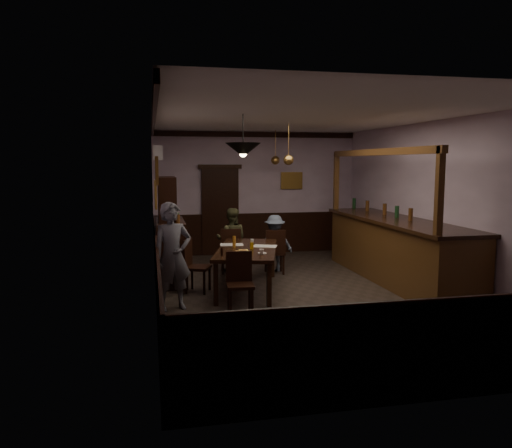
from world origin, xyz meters
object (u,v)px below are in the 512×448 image
object	(u,v)px
coffee_cup	(261,251)
soda_can	(252,246)
bar_counter	(396,248)
pendant_iron	(243,150)
chair_far_left	(231,249)
person_seated_right	(275,243)
person_standing	(172,256)
chair_far_right	(275,250)
chair_near	(240,279)
dining_table	(247,252)
sideboard	(170,240)
pendant_brass_far	(275,160)
pendant_brass_mid	(288,160)
chair_side	(194,263)
person_seated_left	(231,240)

from	to	relation	value
coffee_cup	soda_can	xyz separation A→B (m)	(-0.06, 0.52, 0.01)
bar_counter	pendant_iron	size ratio (longest dim) A/B	6.72
soda_can	bar_counter	distance (m)	2.85
coffee_cup	bar_counter	world-z (taller)	bar_counter
soda_can	coffee_cup	bearing A→B (deg)	-83.56
chair_far_left	person_seated_right	world-z (taller)	person_seated_right
person_standing	person_seated_right	bearing A→B (deg)	30.18
chair_far_right	chair_near	distance (m)	2.65
dining_table	soda_can	xyz separation A→B (m)	(0.06, -0.11, 0.12)
person_seated_right	bar_counter	bearing A→B (deg)	147.95
person_standing	sideboard	world-z (taller)	sideboard
chair_near	pendant_brass_far	bearing A→B (deg)	73.30
soda_can	sideboard	size ratio (longest dim) A/B	0.06
coffee_cup	soda_can	bearing A→B (deg)	111.76
dining_table	pendant_brass_mid	distance (m)	2.11
soda_can	bar_counter	world-z (taller)	bar_counter
chair_side	person_standing	bearing A→B (deg)	-178.98
dining_table	person_seated_left	bearing A→B (deg)	90.87
sideboard	bar_counter	bearing A→B (deg)	-11.50
chair_far_left	pendant_brass_mid	xyz separation A→B (m)	(1.09, -0.42, 1.79)
person_seated_left	person_seated_right	size ratio (longest dim) A/B	1.12
person_seated_right	bar_counter	world-z (taller)	bar_counter
dining_table	chair_side	world-z (taller)	chair_side
dining_table	pendant_iron	distance (m)	1.93
person_seated_left	soda_can	size ratio (longest dim) A/B	10.97
person_seated_right	coffee_cup	xyz separation A→B (m)	(-0.73, -2.00, 0.21)
chair_far_right	pendant_brass_mid	xyz separation A→B (m)	(0.22, -0.18, 1.80)
dining_table	pendant_iron	world-z (taller)	pendant_iron
bar_counter	pendant_brass_far	world-z (taller)	pendant_brass_far
dining_table	chair_side	distance (m)	0.96
bar_counter	pendant_iron	xyz separation A→B (m)	(-3.10, -0.85, 1.81)
chair_side	person_seated_right	distance (m)	2.22
bar_counter	pendant_brass_far	size ratio (longest dim) A/B	5.51
chair_far_right	person_standing	size ratio (longest dim) A/B	0.55
person_standing	pendant_iron	distance (m)	1.98
person_seated_left	pendant_brass_far	size ratio (longest dim) A/B	1.63
chair_far_right	chair_near	bearing A→B (deg)	69.76
person_standing	sideboard	bearing A→B (deg)	72.70
pendant_brass_far	chair_far_right	bearing A→B (deg)	-104.03
chair_far_right	sideboard	xyz separation A→B (m)	(-2.09, -0.17, 0.30)
person_seated_right	person_seated_left	bearing A→B (deg)	-15.05
coffee_cup	pendant_brass_mid	world-z (taller)	pendant_brass_mid
person_seated_left	soda_can	distance (m)	1.73
person_seated_left	pendant_brass_mid	xyz separation A→B (m)	(1.02, -0.69, 1.64)
person_seated_right	dining_table	bearing A→B (deg)	58.76
chair_far_left	bar_counter	xyz separation A→B (m)	(2.98, -1.26, 0.12)
pendant_iron	person_seated_left	bearing A→B (deg)	85.52
person_seated_left	coffee_cup	size ratio (longest dim) A/B	16.46
pendant_iron	chair_side	bearing A→B (deg)	131.29
coffee_cup	chair_far_right	bearing A→B (deg)	84.33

